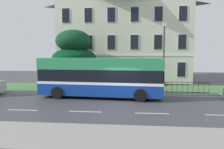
# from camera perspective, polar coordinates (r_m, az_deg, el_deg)

# --- Properties ---
(ground_plane) EXTENTS (60.00, 56.00, 0.18)m
(ground_plane) POSITION_cam_1_polar(r_m,az_deg,el_deg) (15.39, 2.40, -7.58)
(ground_plane) COLOR #3E3D45
(georgian_townhouse) EXTENTS (15.96, 10.25, 11.94)m
(georgian_townhouse) POSITION_cam_1_polar(r_m,az_deg,el_deg) (28.97, 3.40, 10.75)
(georgian_townhouse) COLOR beige
(georgian_townhouse) RESTS_ON ground_plane
(iron_verge_railing) EXTENTS (15.34, 0.04, 0.97)m
(iron_verge_railing) POSITION_cam_1_polar(r_m,az_deg,el_deg) (18.65, 2.20, -3.27)
(iron_verge_railing) COLOR black
(iron_verge_railing) RESTS_ON ground_plane
(evergreen_tree) EXTENTS (4.94, 4.75, 5.88)m
(evergreen_tree) POSITION_cam_1_polar(r_m,az_deg,el_deg) (22.40, -10.53, 3.88)
(evergreen_tree) COLOR #423328
(evergreen_tree) RESTS_ON ground_plane
(single_decker_bus) EXTENTS (9.91, 3.15, 3.17)m
(single_decker_bus) POSITION_cam_1_polar(r_m,az_deg,el_deg) (16.83, -3.05, -0.63)
(single_decker_bus) COLOR navy
(single_decker_bus) RESTS_ON ground_plane
(street_lamp_post) EXTENTS (0.36, 0.24, 6.22)m
(street_lamp_post) POSITION_cam_1_polar(r_m,az_deg,el_deg) (19.80, 13.97, 6.05)
(street_lamp_post) COLOR #333338
(street_lamp_post) RESTS_ON ground_plane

